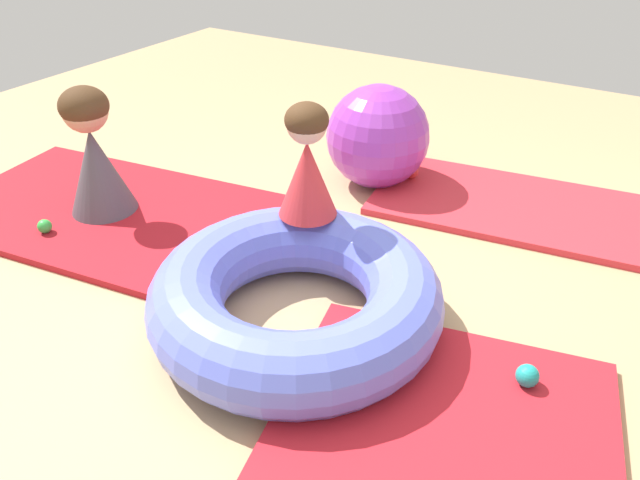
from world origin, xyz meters
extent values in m
plane|color=tan|center=(0.00, 0.00, 0.00)|extent=(8.00, 8.00, 0.00)
cube|color=red|center=(0.62, 1.46, 0.02)|extent=(1.97, 1.09, 0.04)
cube|color=red|center=(0.76, -0.31, 0.02)|extent=(1.40, 1.25, 0.04)
cube|color=#B21923|center=(-1.51, 0.13, 0.02)|extent=(2.00, 1.39, 0.04)
torus|color=#6070E5|center=(-0.01, -0.12, 0.16)|extent=(1.27, 1.27, 0.33)
cone|color=red|center=(-0.20, 0.28, 0.51)|extent=(0.32, 0.32, 0.37)
sphere|color=#DBAD89|center=(-0.20, 0.28, 0.78)|extent=(0.18, 0.18, 0.18)
ellipsoid|color=#472D19|center=(-0.20, 0.28, 0.80)|extent=(0.20, 0.20, 0.16)
cone|color=#4C4751|center=(-1.51, 0.13, 0.28)|extent=(0.52, 0.52, 0.48)
sphere|color=tan|center=(-1.51, 0.13, 0.64)|extent=(0.24, 0.24, 0.24)
ellipsoid|color=#472D19|center=(-1.51, 0.13, 0.66)|extent=(0.26, 0.26, 0.21)
sphere|color=green|center=(-1.58, -0.22, 0.08)|extent=(0.08, 0.08, 0.08)
sphere|color=red|center=(-0.16, 1.43, 0.08)|extent=(0.09, 0.09, 0.09)
sphere|color=yellow|center=(0.25, -0.01, 0.07)|extent=(0.06, 0.06, 0.06)
sphere|color=teal|center=(0.96, 0.02, 0.08)|extent=(0.09, 0.09, 0.09)
sphere|color=purple|center=(-0.36, 1.32, 0.32)|extent=(0.63, 0.63, 0.63)
camera|label=1|loc=(1.17, -1.85, 1.77)|focal=34.32mm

